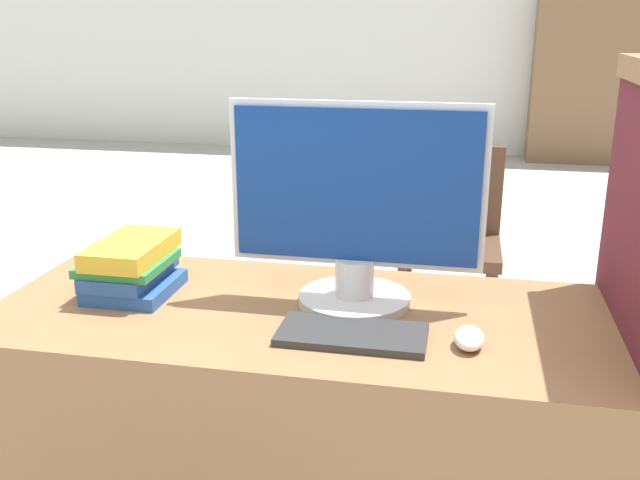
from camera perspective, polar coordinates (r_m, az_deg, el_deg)
name	(u,v)px	position (r m, az deg, el deg)	size (l,w,h in m)	color
wall_back	(438,15)	(7.64, 9.41, 17.34)	(12.00, 0.06, 2.80)	white
desk	(298,458)	(1.78, -1.78, -17.02)	(1.36, 0.60, 0.76)	#8C603D
carrel_divider	(627,378)	(1.65, 23.32, -10.10)	(0.07, 0.63, 1.31)	#5B1E28
monitor	(356,209)	(1.56, 2.88, 2.48)	(0.56, 0.25, 0.46)	silver
keyboard	(352,334)	(1.46, 2.59, -7.56)	(0.30, 0.15, 0.02)	#2D2D2D
mouse	(469,338)	(1.44, 11.84, -7.69)	(0.06, 0.09, 0.04)	white
book_stack	(131,267)	(1.73, -14.86, -2.08)	(0.20, 0.25, 0.13)	#285199
far_chair	(450,231)	(3.24, 10.40, 0.73)	(0.44, 0.44, 0.84)	#4C3323
bookshelf_far	(601,80)	(7.52, 21.55, 11.85)	(1.28, 0.32, 1.61)	#846042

